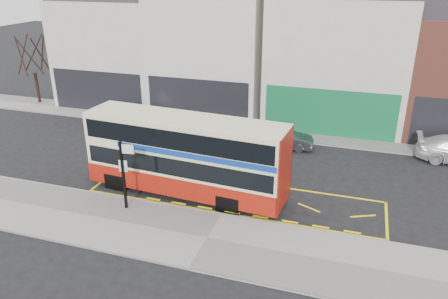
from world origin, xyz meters
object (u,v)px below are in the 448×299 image
(street_tree_left, at_px, (30,45))
(street_tree_right, at_px, (337,86))
(car_silver, at_px, (136,115))
(car_grey, at_px, (282,138))
(double_decker_bus, at_px, (186,155))
(bus_stop_post, at_px, (124,169))

(street_tree_left, distance_m, street_tree_right, 23.24)
(car_silver, bearing_deg, street_tree_right, -82.47)
(car_silver, height_order, car_grey, car_silver)
(car_silver, height_order, street_tree_left, street_tree_left)
(car_grey, bearing_deg, street_tree_right, -40.85)
(car_grey, height_order, street_tree_right, street_tree_right)
(car_silver, relative_size, street_tree_right, 0.95)
(street_tree_left, bearing_deg, car_grey, -8.76)
(double_decker_bus, height_order, bus_stop_post, double_decker_bus)
(car_silver, bearing_deg, car_grey, -99.28)
(bus_stop_post, relative_size, street_tree_right, 0.69)
(street_tree_right, bearing_deg, car_silver, -168.57)
(double_decker_bus, distance_m, street_tree_right, 12.50)
(double_decker_bus, height_order, car_grey, double_decker_bus)
(double_decker_bus, bearing_deg, street_tree_left, 153.05)
(double_decker_bus, xyz_separation_m, car_silver, (-7.17, 8.22, -1.29))
(car_silver, bearing_deg, double_decker_bus, -142.82)
(double_decker_bus, relative_size, car_silver, 2.22)
(car_silver, xyz_separation_m, street_tree_right, (13.20, 2.67, 2.44))
(bus_stop_post, distance_m, car_grey, 11.05)
(car_grey, xyz_separation_m, street_tree_left, (-20.46, 3.15, 4.12))
(car_grey, distance_m, street_tree_right, 5.24)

